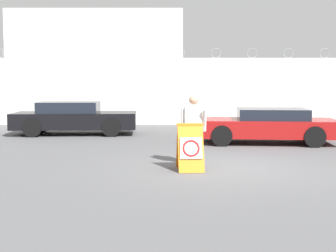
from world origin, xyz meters
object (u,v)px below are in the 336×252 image
object	(u,v)px
security_guard	(193,127)
parked_car_front_coupe	(74,118)
barricade_sign	(190,147)
parked_car_rear_sedan	(266,125)

from	to	relation	value
security_guard	parked_car_front_coupe	bearing A→B (deg)	123.27
barricade_sign	security_guard	bearing A→B (deg)	77.20
parked_car_front_coupe	parked_car_rear_sedan	xyz separation A→B (m)	(6.74, -2.60, -0.05)
barricade_sign	parked_car_rear_sedan	world-z (taller)	parked_car_rear_sedan
parked_car_rear_sedan	barricade_sign	bearing A→B (deg)	66.08
parked_car_front_coupe	parked_car_rear_sedan	bearing A→B (deg)	-23.90
parked_car_rear_sedan	parked_car_front_coupe	bearing A→B (deg)	-15.44
parked_car_rear_sedan	security_guard	bearing A→B (deg)	63.33
security_guard	parked_car_front_coupe	world-z (taller)	security_guard
parked_car_front_coupe	parked_car_rear_sedan	world-z (taller)	parked_car_front_coupe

